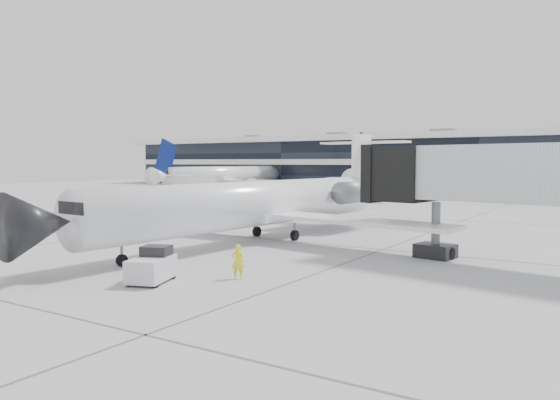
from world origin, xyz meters
The scene contains 9 objects.
ground centered at (0.00, 0.00, 0.00)m, with size 220.00×220.00×0.00m, color #9B9B9D.
terminal centered at (0.00, 82.00, 5.00)m, with size 170.00×22.00×10.00m, color black.
bg_jet_left centered at (-45.00, 55.00, 0.00)m, with size 32.00×40.00×9.60m, color white, non-canonical shape.
bg_jet_center centered at (-8.00, 55.00, 0.00)m, with size 32.00×40.00×9.60m, color white, non-canonical shape.
regional_jet centered at (1.45, -0.66, 2.72)m, with size 27.67×34.56×7.98m.
ramp_worker centered at (7.43, -11.67, 0.82)m, with size 0.60×0.39×1.64m, color #FFF21A.
baggage_tug centered at (4.54, -14.35, 0.72)m, with size 2.25×2.87×1.60m.
traffic_cone centered at (-4.13, 11.95, 0.29)m, with size 0.54×0.54×0.61m.
far_tug centered at (-22.86, 26.94, 0.62)m, with size 1.33×2.20×1.38m.
Camera 1 is at (22.71, -32.01, 5.49)m, focal length 35.00 mm.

